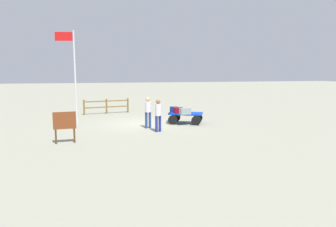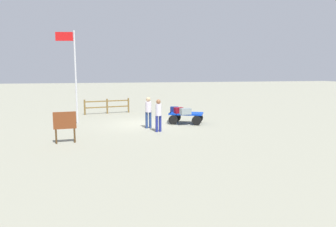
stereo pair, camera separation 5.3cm
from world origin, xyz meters
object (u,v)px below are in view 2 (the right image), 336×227
at_px(worker_trailing, 148,110).
at_px(flagpole, 73,69).
at_px(suitcase_tan, 185,111).
at_px(luggage_cart, 186,116).
at_px(signboard, 65,123).
at_px(suitcase_grey, 179,110).
at_px(worker_lead, 158,113).
at_px(suitcase_dark, 174,109).

xyz_separation_m(worker_trailing, flagpole, (4.06, -2.36, 2.23)).
distance_m(suitcase_tan, flagpole, 7.00).
distance_m(luggage_cart, signboard, 7.54).
height_order(suitcase_tan, flagpole, flagpole).
height_order(suitcase_grey, flagpole, flagpole).
xyz_separation_m(luggage_cart, suitcase_grey, (0.46, 0.10, 0.35)).
relative_size(suitcase_tan, signboard, 0.48).
distance_m(worker_lead, worker_trailing, 1.15).
bearing_deg(signboard, suitcase_dark, -143.60).
height_order(flagpole, signboard, flagpole).
xyz_separation_m(luggage_cart, suitcase_dark, (0.58, -0.51, 0.34)).
distance_m(luggage_cart, suitcase_grey, 0.59).
xyz_separation_m(suitcase_dark, worker_trailing, (1.83, 1.57, 0.20)).
xyz_separation_m(suitcase_tan, signboard, (6.27, 3.13, 0.08)).
relative_size(luggage_cart, worker_lead, 1.32).
relative_size(luggage_cart, worker_trailing, 1.30).
relative_size(worker_trailing, signboard, 1.23).
bearing_deg(suitcase_tan, worker_trailing, 9.22).
distance_m(luggage_cart, worker_lead, 3.01).
bearing_deg(luggage_cart, worker_trailing, 23.77).
bearing_deg(signboard, flagpole, -90.03).
xyz_separation_m(suitcase_tan, worker_lead, (1.84, 1.45, 0.14)).
bearing_deg(worker_trailing, flagpole, -30.16).
distance_m(worker_lead, flagpole, 6.05).
height_order(suitcase_tan, signboard, signboard).
distance_m(suitcase_grey, suitcase_tan, 0.66).
bearing_deg(worker_lead, suitcase_tan, -141.76).
xyz_separation_m(suitcase_grey, signboard, (6.02, 3.73, 0.09)).
bearing_deg(worker_lead, luggage_cart, -133.55).
xyz_separation_m(worker_lead, flagpole, (4.43, -3.45, 2.26)).
height_order(suitcase_grey, worker_trailing, worker_trailing).
xyz_separation_m(luggage_cart, flagpole, (6.47, -1.30, 2.76)).
height_order(suitcase_grey, signboard, signboard).
bearing_deg(luggage_cart, suitcase_grey, 12.23).
xyz_separation_m(flagpole, signboard, (0.00, 5.13, -2.33)).
distance_m(suitcase_grey, signboard, 7.08).
xyz_separation_m(suitcase_grey, worker_lead, (1.58, 2.05, 0.15)).
height_order(luggage_cart, worker_trailing, worker_trailing).
distance_m(suitcase_dark, worker_trailing, 2.42).
bearing_deg(suitcase_grey, suitcase_dark, -78.68).
height_order(suitcase_tan, worker_trailing, worker_trailing).
relative_size(suitcase_tan, worker_trailing, 0.39).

